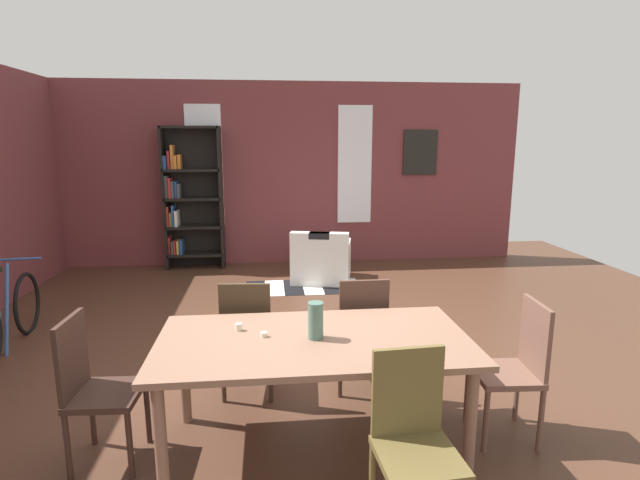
% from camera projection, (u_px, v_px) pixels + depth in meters
% --- Properties ---
extents(ground_plane, '(10.46, 10.46, 0.00)m').
position_uv_depth(ground_plane, '(297.00, 375.00, 4.24)').
color(ground_plane, '#4D2F21').
extents(back_wall_brick, '(7.80, 0.12, 2.89)m').
position_uv_depth(back_wall_brick, '(281.00, 174.00, 7.93)').
color(back_wall_brick, brown).
rests_on(back_wall_brick, ground).
extents(window_pane_0, '(0.55, 0.02, 1.88)m').
position_uv_depth(window_pane_0, '(205.00, 166.00, 7.71)').
color(window_pane_0, white).
extents(window_pane_1, '(0.55, 0.02, 1.88)m').
position_uv_depth(window_pane_1, '(355.00, 165.00, 7.96)').
color(window_pane_1, white).
extents(dining_table, '(1.96, 1.00, 0.76)m').
position_uv_depth(dining_table, '(314.00, 350.00, 3.11)').
color(dining_table, '#86604C').
rests_on(dining_table, ground).
extents(vase_on_table, '(0.10, 0.10, 0.23)m').
position_uv_depth(vase_on_table, '(316.00, 320.00, 3.08)').
color(vase_on_table, '#4C7266').
rests_on(vase_on_table, dining_table).
extents(tealight_candle_0, '(0.04, 0.04, 0.03)m').
position_uv_depth(tealight_candle_0, '(264.00, 334.00, 3.12)').
color(tealight_candle_0, silver).
rests_on(tealight_candle_0, dining_table).
extents(tealight_candle_1, '(0.04, 0.04, 0.05)m').
position_uv_depth(tealight_candle_1, '(239.00, 327.00, 3.22)').
color(tealight_candle_1, silver).
rests_on(tealight_candle_1, dining_table).
extents(tealight_candle_2, '(0.04, 0.04, 0.04)m').
position_uv_depth(tealight_candle_2, '(316.00, 329.00, 3.19)').
color(tealight_candle_2, silver).
rests_on(tealight_candle_2, dining_table).
extents(dining_chair_far_right, '(0.40, 0.40, 0.95)m').
position_uv_depth(dining_chair_far_right, '(361.00, 329.00, 3.90)').
color(dining_chair_far_right, '#473026').
rests_on(dining_chair_far_right, ground).
extents(dining_chair_head_right, '(0.42, 0.42, 0.95)m').
position_uv_depth(dining_chair_head_right, '(516.00, 365.00, 3.28)').
color(dining_chair_head_right, brown).
rests_on(dining_chair_head_right, ground).
extents(dining_chair_near_right, '(0.43, 0.43, 0.95)m').
position_uv_depth(dining_chair_near_right, '(414.00, 438.00, 2.48)').
color(dining_chair_near_right, brown).
rests_on(dining_chair_near_right, ground).
extents(dining_chair_far_left, '(0.43, 0.43, 0.95)m').
position_uv_depth(dining_chair_far_left, '(248.00, 334.00, 3.81)').
color(dining_chair_far_left, '#3D2E1D').
rests_on(dining_chair_far_left, ground).
extents(dining_chair_head_left, '(0.42, 0.42, 0.95)m').
position_uv_depth(dining_chair_head_left, '(94.00, 385.00, 3.01)').
color(dining_chair_head_left, '#39241D').
rests_on(dining_chair_head_left, ground).
extents(bookshelf_tall, '(0.89, 0.32, 2.19)m').
position_uv_depth(bookshelf_tall, '(189.00, 198.00, 7.60)').
color(bookshelf_tall, black).
rests_on(bookshelf_tall, ground).
extents(armchair_white, '(0.95, 0.95, 0.75)m').
position_uv_depth(armchair_white, '(321.00, 261.00, 7.05)').
color(armchair_white, white).
rests_on(armchair_white, ground).
extents(bicycle_second, '(0.44, 1.63, 0.87)m').
position_uv_depth(bicycle_second, '(8.00, 318.00, 4.68)').
color(bicycle_second, black).
rests_on(bicycle_second, ground).
extents(potted_plant_by_shelf, '(0.33, 0.33, 0.51)m').
position_uv_depth(potted_plant_by_shelf, '(369.00, 320.00, 4.71)').
color(potted_plant_by_shelf, '#9E6042').
rests_on(potted_plant_by_shelf, ground).
extents(striped_rug, '(1.57, 0.73, 0.01)m').
position_uv_depth(striped_rug, '(303.00, 287.00, 6.76)').
color(striped_rug, black).
rests_on(striped_rug, ground).
extents(framed_picture, '(0.56, 0.03, 0.72)m').
position_uv_depth(framed_picture, '(420.00, 152.00, 8.02)').
color(framed_picture, black).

